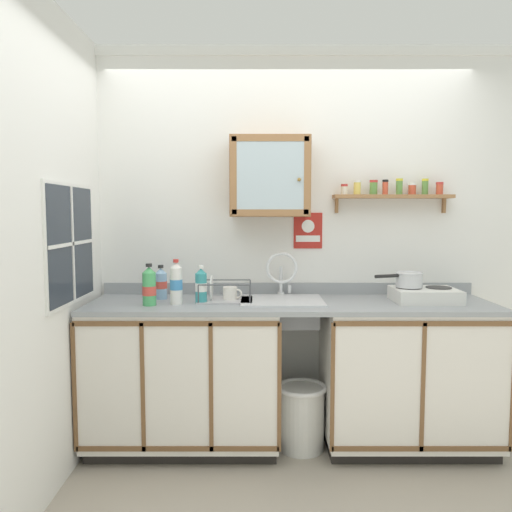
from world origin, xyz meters
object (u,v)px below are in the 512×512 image
Objects in this scene: bottle_opaque_white_0 at (174,284)px; dish_rack at (221,298)px; saucepan at (407,279)px; bottle_detergent_teal_2 at (199,286)px; hot_plate_stove at (423,295)px; wall_cabinet at (268,177)px; trash_bin at (300,415)px; warning_sign at (306,231)px; bottle_soda_green_3 at (147,287)px; mug at (229,294)px; bottle_water_blue_1 at (159,284)px; sink at (280,304)px.

bottle_opaque_white_0 is 0.32m from dish_rack.
bottle_detergent_teal_2 is (-1.33, -0.09, -0.03)m from saucepan.
hot_plate_stove is 0.76× the size of wall_cabinet.
warning_sign is at bearing 79.16° from trash_bin.
hot_plate_stove is 1.27m from wall_cabinet.
trash_bin is at bearing 4.10° from bottle_soda_green_3.
bottle_opaque_white_0 reaches higher than bottle_detergent_teal_2.
hot_plate_stove is at bearing -0.88° from mug.
saucepan is 1.21m from dish_rack.
warning_sign reaches higher than saucepan.
bottle_water_blue_1 is at bearing 149.01° from bottle_detergent_teal_2.
dish_rack reaches higher than trash_bin.
bottle_detergent_teal_2 is 0.46× the size of wall_cabinet.
trash_bin is at bearing -8.16° from dish_rack.
mug is at bearing 170.26° from trash_bin.
warning_sign reaches higher than trash_bin.
sink is 0.86m from bottle_soda_green_3.
wall_cabinet is at bearing 21.78° from bottle_soda_green_3.
hot_plate_stove is 1.59m from bottle_opaque_white_0.
hot_plate_stove is at bearing -12.43° from saucepan.
wall_cabinet reaches higher than bottle_opaque_white_0.
trash_bin is (-0.69, -0.08, -0.88)m from saucepan.
trash_bin is at bearing 2.28° from bottle_opaque_white_0.
wall_cabinet reaches higher than bottle_water_blue_1.
bottle_water_blue_1 is 0.87× the size of bottle_soda_green_3.
mug is at bearing 25.83° from bottle_detergent_teal_2.
hot_plate_stove is 1.72m from bottle_water_blue_1.
saucepan is 1.12m from trash_bin.
bottle_detergent_teal_2 reaches higher than saucepan.
saucepan is 0.63× the size of wall_cabinet.
warning_sign is (0.86, 0.39, 0.31)m from bottle_opaque_white_0.
saucepan is (0.82, -0.01, 0.17)m from sink.
saucepan is at bearing -2.84° from bottle_water_blue_1.
bottle_soda_green_3 is at bearing -158.22° from wall_cabinet.
bottle_opaque_white_0 is 2.23× the size of mug.
warning_sign is at bearing 28.21° from mug.
saucepan is at bearing 4.35° from bottle_opaque_white_0.
sink is at bearing -125.71° from warning_sign.
bottle_water_blue_1 is 0.43× the size of wall_cabinet.
warning_sign is (-0.73, 0.30, 0.40)m from hot_plate_stove.
bottle_water_blue_1 is (-0.80, 0.07, 0.13)m from sink.
bottle_detergent_teal_2 is at bearing -151.14° from wall_cabinet.
bottle_opaque_white_0 reaches higher than hot_plate_stove.
mug is (-1.15, -0.00, -0.10)m from saucepan.
dish_rack is at bearing 179.41° from hot_plate_stove.
trash_bin is at bearing -48.97° from wall_cabinet.
bottle_opaque_white_0 is at bearing -161.77° from mug.
bottle_water_blue_1 is 0.23m from bottle_soda_green_3.
saucepan is 1.62m from bottle_water_blue_1.
bottle_soda_green_3 is (-1.65, -0.15, -0.03)m from saucepan.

